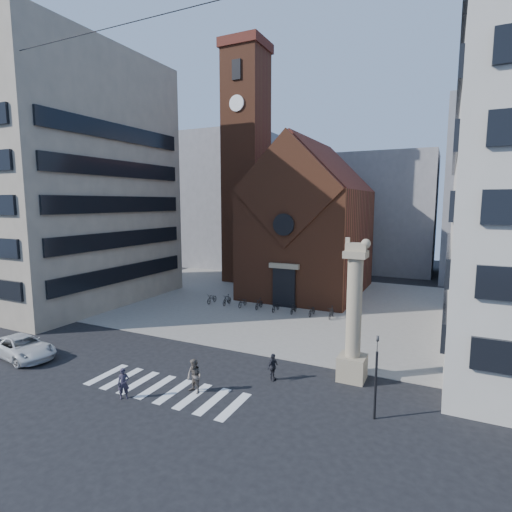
{
  "coord_description": "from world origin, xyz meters",
  "views": [
    {
      "loc": [
        14.78,
        -20.34,
        10.73
      ],
      "look_at": [
        1.1,
        8.0,
        6.47
      ],
      "focal_mm": 28.0,
      "sensor_mm": 36.0,
      "label": 1
    }
  ],
  "objects_px": {
    "lion_column": "(354,325)",
    "white_car": "(22,347)",
    "pedestrian_1": "(194,376)",
    "pedestrian_0": "(123,384)",
    "pedestrian_2": "(273,367)",
    "scooter_0": "(212,298)",
    "traffic_light": "(376,375)"
  },
  "relations": [
    {
      "from": "lion_column",
      "to": "traffic_light",
      "type": "height_order",
      "value": "lion_column"
    },
    {
      "from": "lion_column",
      "to": "pedestrian_2",
      "type": "distance_m",
      "value": 5.51
    },
    {
      "from": "pedestrian_2",
      "to": "pedestrian_0",
      "type": "bearing_deg",
      "value": 142.86
    },
    {
      "from": "white_car",
      "to": "pedestrian_2",
      "type": "height_order",
      "value": "pedestrian_2"
    },
    {
      "from": "white_car",
      "to": "lion_column",
      "type": "bearing_deg",
      "value": -65.81
    },
    {
      "from": "lion_column",
      "to": "pedestrian_1",
      "type": "height_order",
      "value": "lion_column"
    },
    {
      "from": "lion_column",
      "to": "white_car",
      "type": "xyz_separation_m",
      "value": [
        -21.36,
        -6.51,
        -2.71
      ]
    },
    {
      "from": "pedestrian_0",
      "to": "pedestrian_1",
      "type": "bearing_deg",
      "value": -6.4
    },
    {
      "from": "pedestrian_2",
      "to": "scooter_0",
      "type": "xyz_separation_m",
      "value": [
        -13.2,
        14.19,
        -0.3
      ]
    },
    {
      "from": "traffic_light",
      "to": "white_car",
      "type": "relative_size",
      "value": 0.8
    },
    {
      "from": "white_car",
      "to": "pedestrian_0",
      "type": "bearing_deg",
      "value": -90.0
    },
    {
      "from": "white_car",
      "to": "pedestrian_2",
      "type": "distance_m",
      "value": 17.58
    },
    {
      "from": "lion_column",
      "to": "pedestrian_1",
      "type": "xyz_separation_m",
      "value": [
        -7.66,
        -5.6,
        -2.48
      ]
    },
    {
      "from": "lion_column",
      "to": "pedestrian_0",
      "type": "distance_m",
      "value": 13.59
    },
    {
      "from": "pedestrian_2",
      "to": "scooter_0",
      "type": "distance_m",
      "value": 19.38
    },
    {
      "from": "traffic_light",
      "to": "pedestrian_2",
      "type": "bearing_deg",
      "value": 163.94
    },
    {
      "from": "traffic_light",
      "to": "white_car",
      "type": "height_order",
      "value": "traffic_light"
    },
    {
      "from": "traffic_light",
      "to": "pedestrian_2",
      "type": "height_order",
      "value": "traffic_light"
    },
    {
      "from": "white_car",
      "to": "pedestrian_0",
      "type": "relative_size",
      "value": 3.14
    },
    {
      "from": "lion_column",
      "to": "scooter_0",
      "type": "height_order",
      "value": "lion_column"
    },
    {
      "from": "lion_column",
      "to": "white_car",
      "type": "height_order",
      "value": "lion_column"
    },
    {
      "from": "pedestrian_0",
      "to": "pedestrian_2",
      "type": "distance_m",
      "value": 8.6
    },
    {
      "from": "lion_column",
      "to": "scooter_0",
      "type": "distance_m",
      "value": 21.44
    },
    {
      "from": "lion_column",
      "to": "white_car",
      "type": "distance_m",
      "value": 22.49
    },
    {
      "from": "pedestrian_1",
      "to": "pedestrian_2",
      "type": "xyz_separation_m",
      "value": [
        3.34,
        3.41,
        -0.15
      ]
    },
    {
      "from": "pedestrian_2",
      "to": "scooter_0",
      "type": "relative_size",
      "value": 0.9
    },
    {
      "from": "pedestrian_2",
      "to": "scooter_0",
      "type": "bearing_deg",
      "value": 54.54
    },
    {
      "from": "lion_column",
      "to": "scooter_0",
      "type": "relative_size",
      "value": 4.69
    },
    {
      "from": "lion_column",
      "to": "pedestrian_1",
      "type": "relative_size",
      "value": 4.44
    },
    {
      "from": "pedestrian_1",
      "to": "pedestrian_2",
      "type": "distance_m",
      "value": 4.78
    },
    {
      "from": "pedestrian_1",
      "to": "pedestrian_0",
      "type": "bearing_deg",
      "value": -130.98
    },
    {
      "from": "pedestrian_1",
      "to": "pedestrian_2",
      "type": "relative_size",
      "value": 1.17
    }
  ]
}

